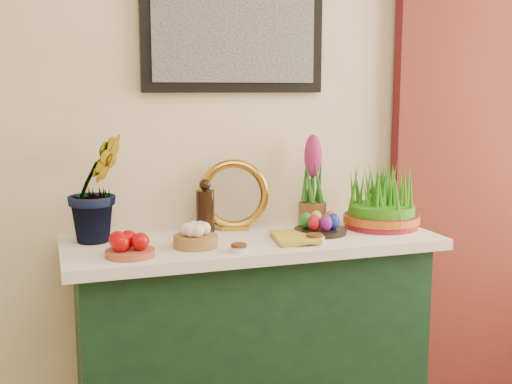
{
  "coord_description": "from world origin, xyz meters",
  "views": [
    {
      "loc": [
        -0.64,
        -0.25,
        1.44
      ],
      "look_at": [
        0.08,
        1.95,
        1.07
      ],
      "focal_mm": 45.0,
      "sensor_mm": 36.0,
      "label": 1
    }
  ],
  "objects_px": {
    "book": "(274,237)",
    "wheatgrass_sabzeh": "(382,201)",
    "sideboard": "(252,353)",
    "mirror": "(234,196)",
    "hyacinth_green": "(96,170)"
  },
  "relations": [
    {
      "from": "book",
      "to": "wheatgrass_sabzeh",
      "type": "bearing_deg",
      "value": 20.08
    },
    {
      "from": "sideboard",
      "to": "mirror",
      "type": "relative_size",
      "value": 4.53
    },
    {
      "from": "sideboard",
      "to": "mirror",
      "type": "xyz_separation_m",
      "value": [
        -0.03,
        0.16,
        0.6
      ]
    },
    {
      "from": "mirror",
      "to": "wheatgrass_sabzeh",
      "type": "distance_m",
      "value": 0.6
    },
    {
      "from": "hyacinth_green",
      "to": "book",
      "type": "relative_size",
      "value": 2.49
    },
    {
      "from": "hyacinth_green",
      "to": "mirror",
      "type": "height_order",
      "value": "hyacinth_green"
    },
    {
      "from": "hyacinth_green",
      "to": "book",
      "type": "height_order",
      "value": "hyacinth_green"
    },
    {
      "from": "hyacinth_green",
      "to": "sideboard",
      "type": "bearing_deg",
      "value": -38.6
    },
    {
      "from": "book",
      "to": "mirror",
      "type": "bearing_deg",
      "value": 117.43
    },
    {
      "from": "sideboard",
      "to": "hyacinth_green",
      "type": "height_order",
      "value": "hyacinth_green"
    },
    {
      "from": "hyacinth_green",
      "to": "book",
      "type": "bearing_deg",
      "value": -45.77
    },
    {
      "from": "hyacinth_green",
      "to": "book",
      "type": "xyz_separation_m",
      "value": [
        0.61,
        -0.21,
        -0.25
      ]
    },
    {
      "from": "book",
      "to": "wheatgrass_sabzeh",
      "type": "xyz_separation_m",
      "value": [
        0.49,
        0.09,
        0.1
      ]
    },
    {
      "from": "book",
      "to": "wheatgrass_sabzeh",
      "type": "height_order",
      "value": "wheatgrass_sabzeh"
    },
    {
      "from": "book",
      "to": "sideboard",
      "type": "bearing_deg",
      "value": 130.44
    }
  ]
}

